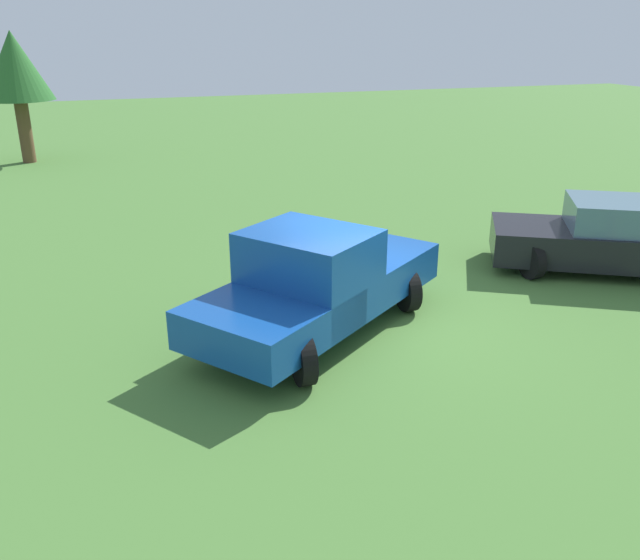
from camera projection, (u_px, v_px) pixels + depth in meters
ground_plane at (363, 327)px, 11.17m from camera, size 80.00×80.00×0.00m
pickup_truck at (315, 281)px, 10.64m from camera, size 4.47×5.10×1.80m
sedan_near at (607, 238)px, 13.53m from camera, size 3.79×4.77×1.50m
tree_side at (15, 68)px, 23.50m from camera, size 2.49×2.49×4.64m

